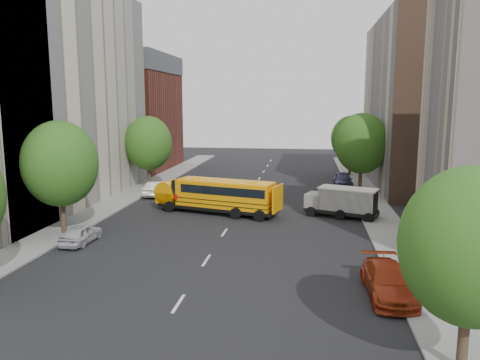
% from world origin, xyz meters
% --- Properties ---
extents(ground, '(120.00, 120.00, 0.00)m').
position_xyz_m(ground, '(0.00, 0.00, 0.00)').
color(ground, black).
rests_on(ground, ground).
extents(sidewalk_left, '(3.00, 80.00, 0.12)m').
position_xyz_m(sidewalk_left, '(-11.50, 5.00, 0.06)').
color(sidewalk_left, slate).
rests_on(sidewalk_left, ground).
extents(sidewalk_right, '(3.00, 80.00, 0.12)m').
position_xyz_m(sidewalk_right, '(11.50, 5.00, 0.06)').
color(sidewalk_right, slate).
rests_on(sidewalk_right, ground).
extents(lane_markings, '(0.15, 64.00, 0.01)m').
position_xyz_m(lane_markings, '(0.00, 10.00, 0.01)').
color(lane_markings, silver).
rests_on(lane_markings, ground).
extents(building_left_cream, '(10.00, 26.00, 20.00)m').
position_xyz_m(building_left_cream, '(-18.00, 6.00, 10.00)').
color(building_left_cream, beige).
rests_on(building_left_cream, ground).
extents(building_left_redbrick, '(10.00, 15.00, 13.00)m').
position_xyz_m(building_left_redbrick, '(-18.00, 28.00, 6.50)').
color(building_left_redbrick, maroon).
rests_on(building_left_redbrick, ground).
extents(building_right_far, '(10.00, 22.00, 18.00)m').
position_xyz_m(building_right_far, '(18.00, 20.00, 9.00)').
color(building_right_far, tan).
rests_on(building_right_far, ground).
extents(building_right_sidewall, '(10.10, 0.30, 18.00)m').
position_xyz_m(building_right_sidewall, '(18.00, 9.00, 9.00)').
color(building_right_sidewall, brown).
rests_on(building_right_sidewall, ground).
extents(street_tree_1, '(5.12, 5.12, 7.90)m').
position_xyz_m(street_tree_1, '(-11.00, -4.00, 4.95)').
color(street_tree_1, '#38281C').
rests_on(street_tree_1, ground).
extents(street_tree_2, '(4.99, 4.99, 7.71)m').
position_xyz_m(street_tree_2, '(-11.00, 14.00, 4.83)').
color(street_tree_2, '#38281C').
rests_on(street_tree_2, ground).
extents(street_tree_3, '(4.61, 4.61, 7.11)m').
position_xyz_m(street_tree_3, '(11.00, -18.00, 4.45)').
color(street_tree_3, '#38281C').
rests_on(street_tree_3, ground).
extents(street_tree_4, '(5.25, 5.25, 8.10)m').
position_xyz_m(street_tree_4, '(11.00, 14.00, 5.08)').
color(street_tree_4, '#38281C').
rests_on(street_tree_4, ground).
extents(street_tree_5, '(4.86, 4.86, 7.51)m').
position_xyz_m(street_tree_5, '(11.00, 26.00, 4.70)').
color(street_tree_5, '#38281C').
rests_on(street_tree_5, ground).
extents(school_bus, '(10.38, 4.89, 2.86)m').
position_xyz_m(school_bus, '(-1.68, 3.73, 1.60)').
color(school_bus, black).
rests_on(school_bus, ground).
extents(safari_truck, '(5.96, 3.76, 2.41)m').
position_xyz_m(safari_truck, '(8.54, 3.82, 1.28)').
color(safari_truck, black).
rests_on(safari_truck, ground).
extents(parked_car_0, '(1.57, 3.76, 1.27)m').
position_xyz_m(parked_car_0, '(-8.80, -5.88, 0.64)').
color(parked_car_0, silver).
rests_on(parked_car_0, ground).
extents(parked_car_1, '(1.85, 4.50, 1.45)m').
position_xyz_m(parked_car_1, '(-8.80, 10.15, 0.73)').
color(parked_car_1, silver).
rests_on(parked_car_1, ground).
extents(parked_car_3, '(2.30, 5.18, 1.48)m').
position_xyz_m(parked_car_3, '(9.60, -11.75, 0.74)').
color(parked_car_3, maroon).
rests_on(parked_car_3, ground).
extents(parked_car_4, '(2.01, 4.77, 1.61)m').
position_xyz_m(parked_car_4, '(9.60, 17.63, 0.81)').
color(parked_car_4, '#3A3761').
rests_on(parked_car_4, ground).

